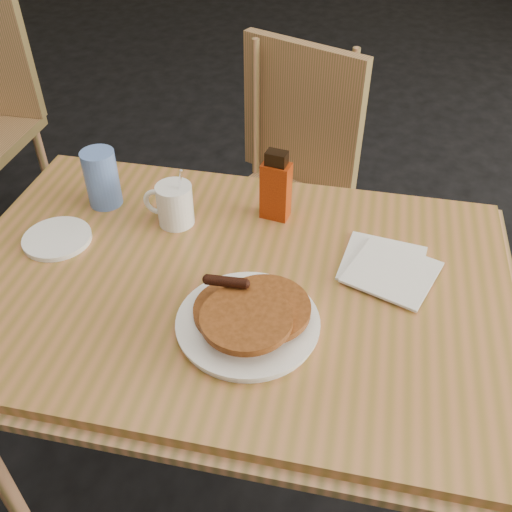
# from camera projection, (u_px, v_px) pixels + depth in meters

# --- Properties ---
(floor) EXTENTS (10.00, 10.00, 0.00)m
(floor) POSITION_uv_depth(u_px,v_px,m) (248.00, 474.00, 1.66)
(floor) COLOR black
(floor) RESTS_ON ground
(main_table) EXTENTS (1.24, 0.86, 0.75)m
(main_table) POSITION_uv_depth(u_px,v_px,m) (228.00, 291.00, 1.23)
(main_table) COLOR #AF6E3E
(main_table) RESTS_ON floor
(chair_main_far) EXTENTS (0.55, 0.57, 0.95)m
(chair_main_far) POSITION_uv_depth(u_px,v_px,m) (293.00, 170.00, 1.87)
(chair_main_far) COLOR tan
(chair_main_far) RESTS_ON floor
(pancake_plate) EXTENTS (0.28, 0.28, 0.08)m
(pancake_plate) POSITION_uv_depth(u_px,v_px,m) (248.00, 318.00, 1.08)
(pancake_plate) COLOR white
(pancake_plate) RESTS_ON main_table
(coffee_mug) EXTENTS (0.12, 0.08, 0.16)m
(coffee_mug) POSITION_uv_depth(u_px,v_px,m) (174.00, 204.00, 1.32)
(coffee_mug) COLOR white
(coffee_mug) RESTS_ON main_table
(syrup_bottle) EXTENTS (0.07, 0.05, 0.17)m
(syrup_bottle) POSITION_uv_depth(u_px,v_px,m) (276.00, 188.00, 1.32)
(syrup_bottle) COLOR maroon
(syrup_bottle) RESTS_ON main_table
(napkin_stack) EXTENTS (0.22, 0.23, 0.01)m
(napkin_stack) POSITION_uv_depth(u_px,v_px,m) (387.00, 267.00, 1.22)
(napkin_stack) COLOR white
(napkin_stack) RESTS_ON main_table
(blue_tumbler) EXTENTS (0.09, 0.09, 0.14)m
(blue_tumbler) POSITION_uv_depth(u_px,v_px,m) (102.00, 178.00, 1.36)
(blue_tumbler) COLOR #5A80D4
(blue_tumbler) RESTS_ON main_table
(side_saucer) EXTENTS (0.20, 0.20, 0.01)m
(side_saucer) POSITION_uv_depth(u_px,v_px,m) (57.00, 238.00, 1.29)
(side_saucer) COLOR white
(side_saucer) RESTS_ON main_table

